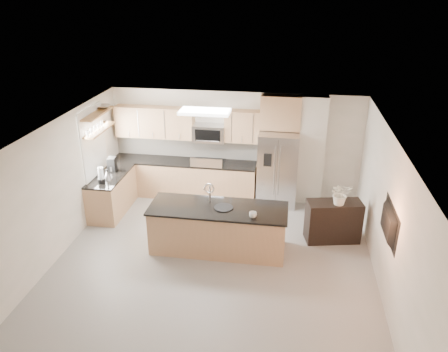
% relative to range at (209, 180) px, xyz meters
% --- Properties ---
extents(floor, '(6.50, 6.50, 0.00)m').
position_rel_range_xyz_m(floor, '(0.60, -2.92, -0.47)').
color(floor, gray).
rests_on(floor, ground).
extents(ceiling, '(6.00, 6.50, 0.02)m').
position_rel_range_xyz_m(ceiling, '(0.60, -2.92, 2.13)').
color(ceiling, white).
rests_on(ceiling, wall_back).
extents(wall_back, '(6.00, 0.02, 2.60)m').
position_rel_range_xyz_m(wall_back, '(0.60, 0.33, 0.83)').
color(wall_back, white).
rests_on(wall_back, floor).
extents(wall_front, '(6.00, 0.02, 2.60)m').
position_rel_range_xyz_m(wall_front, '(0.60, -6.17, 0.83)').
color(wall_front, white).
rests_on(wall_front, floor).
extents(wall_left, '(0.02, 6.50, 2.60)m').
position_rel_range_xyz_m(wall_left, '(-2.40, -2.92, 0.83)').
color(wall_left, white).
rests_on(wall_left, floor).
extents(wall_right, '(0.02, 6.50, 2.60)m').
position_rel_range_xyz_m(wall_right, '(3.60, -2.92, 0.83)').
color(wall_right, white).
rests_on(wall_right, floor).
extents(back_counter, '(3.55, 0.66, 1.44)m').
position_rel_range_xyz_m(back_counter, '(-0.63, 0.01, -0.00)').
color(back_counter, tan).
rests_on(back_counter, floor).
extents(left_counter, '(0.66, 1.50, 0.92)m').
position_rel_range_xyz_m(left_counter, '(-2.07, -1.07, -0.01)').
color(left_counter, tan).
rests_on(left_counter, floor).
extents(range, '(0.76, 0.64, 1.14)m').
position_rel_range_xyz_m(range, '(0.00, 0.00, 0.00)').
color(range, black).
rests_on(range, floor).
extents(upper_cabinets, '(3.50, 0.33, 0.75)m').
position_rel_range_xyz_m(upper_cabinets, '(-0.70, 0.16, 1.35)').
color(upper_cabinets, tan).
rests_on(upper_cabinets, wall_back).
extents(microwave, '(0.76, 0.40, 0.40)m').
position_rel_range_xyz_m(microwave, '(0.00, 0.12, 1.16)').
color(microwave, '#B2B2B4').
rests_on(microwave, upper_cabinets).
extents(refrigerator, '(0.92, 0.78, 1.78)m').
position_rel_range_xyz_m(refrigerator, '(1.66, -0.05, 0.42)').
color(refrigerator, '#B2B2B4').
rests_on(refrigerator, floor).
extents(partition_column, '(0.60, 0.30, 2.60)m').
position_rel_range_xyz_m(partition_column, '(2.42, 0.18, 0.83)').
color(partition_column, silver).
rests_on(partition_column, floor).
extents(window, '(0.04, 1.15, 1.65)m').
position_rel_range_xyz_m(window, '(-2.38, -1.07, 1.18)').
color(window, white).
rests_on(window, wall_left).
extents(shelf_lower, '(0.30, 1.20, 0.04)m').
position_rel_range_xyz_m(shelf_lower, '(-2.25, -0.97, 1.48)').
color(shelf_lower, olive).
rests_on(shelf_lower, wall_left).
extents(shelf_upper, '(0.30, 1.20, 0.04)m').
position_rel_range_xyz_m(shelf_upper, '(-2.25, -0.97, 1.85)').
color(shelf_upper, olive).
rests_on(shelf_upper, wall_left).
extents(ceiling_fixture, '(1.00, 0.50, 0.06)m').
position_rel_range_xyz_m(ceiling_fixture, '(0.20, -1.32, 2.09)').
color(ceiling_fixture, white).
rests_on(ceiling_fixture, ceiling).
extents(island, '(2.69, 0.97, 1.35)m').
position_rel_range_xyz_m(island, '(0.62, -2.25, -0.01)').
color(island, tan).
rests_on(island, floor).
extents(credenza, '(1.16, 0.67, 0.87)m').
position_rel_range_xyz_m(credenza, '(2.89, -1.56, -0.04)').
color(credenza, black).
rests_on(credenza, floor).
extents(cup, '(0.18, 0.18, 0.11)m').
position_rel_range_xyz_m(cup, '(1.32, -2.53, 0.51)').
color(cup, white).
rests_on(cup, island).
extents(platter, '(0.47, 0.47, 0.02)m').
position_rel_range_xyz_m(platter, '(0.73, -2.25, 0.47)').
color(platter, black).
rests_on(platter, island).
extents(blender, '(0.16, 0.16, 0.36)m').
position_rel_range_xyz_m(blender, '(-2.07, -1.51, 0.61)').
color(blender, black).
rests_on(blender, left_counter).
extents(kettle, '(0.19, 0.19, 0.24)m').
position_rel_range_xyz_m(kettle, '(-2.02, -1.32, 0.55)').
color(kettle, '#B2B2B4').
rests_on(kettle, left_counter).
extents(coffee_maker, '(0.20, 0.23, 0.33)m').
position_rel_range_xyz_m(coffee_maker, '(-2.09, -0.84, 0.60)').
color(coffee_maker, black).
rests_on(coffee_maker, left_counter).
extents(bowl, '(0.41, 0.41, 0.10)m').
position_rel_range_xyz_m(bowl, '(-2.25, -0.61, 1.91)').
color(bowl, '#B2B2B4').
rests_on(bowl, shelf_upper).
extents(flower_vase, '(0.73, 0.67, 0.69)m').
position_rel_range_xyz_m(flower_vase, '(2.96, -1.62, 0.74)').
color(flower_vase, white).
rests_on(flower_vase, credenza).
extents(television, '(0.14, 1.08, 0.62)m').
position_rel_range_xyz_m(television, '(3.51, -3.12, 0.88)').
color(television, black).
rests_on(television, wall_right).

